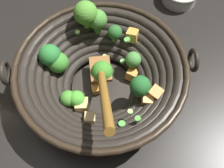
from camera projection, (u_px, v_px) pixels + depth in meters
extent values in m
plane|color=black|center=(102.00, 89.00, 0.64)|extent=(4.00, 4.00, 0.00)
cylinder|color=black|center=(102.00, 88.00, 0.64)|extent=(0.15, 0.15, 0.01)
torus|color=black|center=(102.00, 85.00, 0.62)|extent=(0.20, 0.20, 0.02)
torus|color=black|center=(102.00, 82.00, 0.61)|extent=(0.23, 0.23, 0.02)
torus|color=black|center=(102.00, 80.00, 0.60)|extent=(0.26, 0.26, 0.02)
torus|color=black|center=(102.00, 77.00, 0.59)|extent=(0.29, 0.29, 0.02)
torus|color=black|center=(101.00, 75.00, 0.58)|extent=(0.31, 0.31, 0.02)
torus|color=black|center=(101.00, 72.00, 0.57)|extent=(0.34, 0.34, 0.02)
torus|color=black|center=(101.00, 69.00, 0.56)|extent=(0.37, 0.37, 0.02)
torus|color=black|center=(101.00, 66.00, 0.55)|extent=(0.39, 0.39, 0.01)
torus|color=black|center=(5.00, 73.00, 0.54)|extent=(0.04, 0.05, 0.05)
torus|color=black|center=(193.00, 60.00, 0.56)|extent=(0.04, 0.05, 0.05)
cylinder|color=#82AE55|center=(139.00, 92.00, 0.58)|extent=(0.03, 0.03, 0.02)
sphere|color=#22632A|center=(140.00, 86.00, 0.55)|extent=(0.05, 0.05, 0.05)
cylinder|color=#5A9548|center=(70.00, 103.00, 0.59)|extent=(0.02, 0.02, 0.02)
sphere|color=#469231|center=(68.00, 98.00, 0.57)|extent=(0.04, 0.04, 0.04)
cylinder|color=#7EBD45|center=(60.00, 69.00, 0.62)|extent=(0.03, 0.02, 0.02)
sphere|color=#3C882D|center=(58.00, 62.00, 0.59)|extent=(0.05, 0.05, 0.05)
cylinder|color=#55A243|center=(77.00, 102.00, 0.59)|extent=(0.01, 0.01, 0.01)
sphere|color=green|center=(76.00, 98.00, 0.57)|extent=(0.04, 0.04, 0.04)
cylinder|color=#60A24E|center=(52.00, 62.00, 0.60)|extent=(0.02, 0.02, 0.01)
sphere|color=#297A33|center=(50.00, 55.00, 0.58)|extent=(0.05, 0.05, 0.05)
cylinder|color=#85B448|center=(102.00, 78.00, 0.64)|extent=(0.02, 0.02, 0.02)
sphere|color=#3F8B2B|center=(102.00, 72.00, 0.61)|extent=(0.05, 0.05, 0.05)
cylinder|color=#579346|center=(98.00, 28.00, 0.64)|extent=(0.03, 0.03, 0.03)
sphere|color=#488A36|center=(97.00, 20.00, 0.62)|extent=(0.05, 0.05, 0.05)
cylinder|color=#6B9F49|center=(132.00, 65.00, 0.63)|extent=(0.02, 0.02, 0.02)
sphere|color=#48893D|center=(133.00, 60.00, 0.61)|extent=(0.04, 0.04, 0.04)
cylinder|color=#77AA47|center=(87.00, 23.00, 0.63)|extent=(0.03, 0.03, 0.02)
sphere|color=#519732|center=(86.00, 13.00, 0.60)|extent=(0.06, 0.06, 0.06)
cylinder|color=olive|center=(115.00, 38.00, 0.64)|extent=(0.02, 0.02, 0.02)
sphere|color=#276028|center=(115.00, 32.00, 0.62)|extent=(0.04, 0.04, 0.04)
cube|color=gold|center=(147.00, 100.00, 0.56)|extent=(0.03, 0.04, 0.03)
cube|color=#D38A38|center=(132.00, 74.00, 0.63)|extent=(0.04, 0.03, 0.03)
cube|color=gold|center=(133.00, 35.00, 0.63)|extent=(0.04, 0.04, 0.03)
cube|color=orange|center=(97.00, 89.00, 0.61)|extent=(0.03, 0.03, 0.03)
cube|color=#D2974B|center=(156.00, 93.00, 0.55)|extent=(0.03, 0.03, 0.03)
cube|color=#D6B574|center=(89.00, 119.00, 0.54)|extent=(0.04, 0.03, 0.03)
cube|color=#E5C06E|center=(82.00, 106.00, 0.57)|extent=(0.04, 0.04, 0.03)
cylinder|color=#56B247|center=(122.00, 124.00, 0.52)|extent=(0.02, 0.02, 0.01)
cylinder|color=#6BC651|center=(122.00, 61.00, 0.64)|extent=(0.02, 0.02, 0.01)
cylinder|color=#6BC651|center=(109.00, 75.00, 0.60)|extent=(0.02, 0.02, 0.01)
cylinder|color=#99D166|center=(105.00, 56.00, 0.64)|extent=(0.01, 0.01, 0.01)
cylinder|color=#99D166|center=(78.00, 32.00, 0.61)|extent=(0.01, 0.01, 0.01)
cylinder|color=#6BC651|center=(138.00, 119.00, 0.50)|extent=(0.02, 0.02, 0.01)
cylinder|color=#6BC651|center=(127.00, 40.00, 0.61)|extent=(0.02, 0.02, 0.01)
cylinder|color=#99D166|center=(130.00, 112.00, 0.51)|extent=(0.01, 0.01, 0.01)
cube|color=brown|center=(100.00, 69.00, 0.62)|extent=(0.08, 0.09, 0.01)
cylinder|color=olive|center=(105.00, 97.00, 0.48)|extent=(0.13, 0.16, 0.14)
cylinder|color=#99D166|center=(183.00, 2.00, 0.76)|extent=(0.01, 0.01, 0.01)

